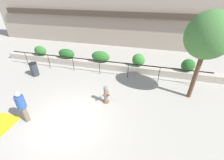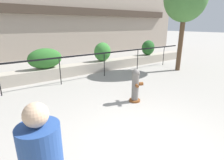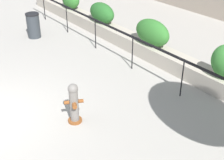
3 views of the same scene
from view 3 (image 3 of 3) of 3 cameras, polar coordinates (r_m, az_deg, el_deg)
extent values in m
cube|color=#ADA393|center=(11.02, 8.08, 4.80)|extent=(18.00, 0.70, 0.50)
cube|color=black|center=(9.99, 3.84, 7.83)|extent=(15.00, 0.05, 0.06)
cylinder|color=black|center=(15.36, -12.29, 12.79)|extent=(0.04, 0.04, 1.15)
cylinder|color=black|center=(13.52, -8.25, 10.92)|extent=(0.04, 0.04, 1.15)
cylinder|color=black|center=(11.78, -3.05, 8.41)|extent=(0.04, 0.04, 1.15)
cylinder|color=black|center=(10.20, 3.74, 4.98)|extent=(0.04, 0.04, 1.15)
cylinder|color=black|center=(8.86, 12.70, 0.30)|extent=(0.04, 0.04, 1.15)
ellipsoid|color=#235B23|center=(13.14, -1.87, 12.20)|extent=(1.41, 0.70, 0.82)
ellipsoid|color=#2D6B28|center=(10.93, 7.37, 8.62)|extent=(1.48, 0.70, 0.90)
cylinder|color=brown|center=(7.98, -6.76, -7.32)|extent=(0.47, 0.47, 0.06)
cylinder|color=slate|center=(7.72, -6.96, -4.60)|extent=(0.29, 0.29, 0.85)
sphere|color=slate|center=(7.47, -7.17, -1.61)|extent=(0.25, 0.25, 0.25)
cylinder|color=brown|center=(7.51, -6.87, -4.71)|extent=(0.17, 0.16, 0.11)
cylinder|color=brown|center=(7.66, -8.29, -4.10)|extent=(0.13, 0.15, 0.09)
cylinder|color=brown|center=(7.67, -5.72, -3.84)|extent=(0.13, 0.15, 0.09)
cylinder|color=#2D3338|center=(13.27, -14.16, 9.53)|extent=(0.52, 0.52, 0.95)
cylinder|color=black|center=(13.12, -14.43, 11.60)|extent=(0.55, 0.55, 0.06)
camera|label=1|loc=(5.01, -85.50, 13.85)|focal=24.00mm
camera|label=2|loc=(9.58, -40.62, 7.86)|focal=28.00mm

